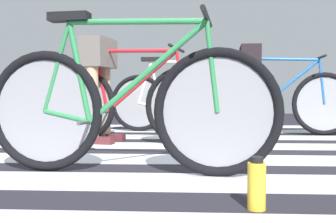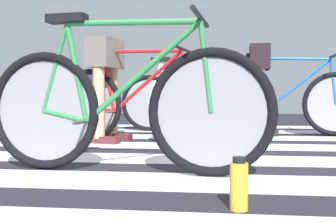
% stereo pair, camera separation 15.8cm
% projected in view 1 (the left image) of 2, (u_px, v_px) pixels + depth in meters
% --- Properties ---
extents(ground, '(18.00, 14.00, 0.02)m').
position_uv_depth(ground, '(193.00, 152.00, 3.29)').
color(ground, '#23212A').
extents(crosswalk_markings, '(5.38, 5.02, 0.00)m').
position_uv_depth(crosswalk_markings, '(195.00, 146.00, 3.58)').
color(crosswalk_markings, silver).
rests_on(crosswalk_markings, ground).
extents(bicycle_1_of_4, '(1.73, 0.52, 0.93)m').
position_uv_depth(bicycle_1_of_4, '(127.00, 107.00, 2.29)').
color(bicycle_1_of_4, black).
rests_on(bicycle_1_of_4, ground).
extents(bicycle_2_of_4, '(1.71, 0.57, 0.93)m').
position_uv_depth(bicycle_2_of_4, '(130.00, 103.00, 3.75)').
color(bicycle_2_of_4, black).
rests_on(bicycle_2_of_4, ground).
extents(cyclist_2_of_4, '(0.38, 0.45, 1.00)m').
position_uv_depth(cyclist_2_of_4, '(99.00, 75.00, 3.82)').
color(cyclist_2_of_4, tan).
rests_on(cyclist_2_of_4, ground).
extents(bicycle_3_of_4, '(1.74, 0.52, 0.93)m').
position_uv_depth(bicycle_3_of_4, '(278.00, 101.00, 4.58)').
color(bicycle_3_of_4, black).
rests_on(bicycle_3_of_4, ground).
extents(cyclist_3_of_4, '(0.33, 0.42, 1.03)m').
position_uv_depth(cyclist_3_of_4, '(250.00, 77.00, 4.61)').
color(cyclist_3_of_4, beige).
rests_on(cyclist_3_of_4, ground).
extents(bicycle_4_of_4, '(1.73, 0.52, 0.93)m').
position_uv_depth(bicycle_4_of_4, '(178.00, 101.00, 4.98)').
color(bicycle_4_of_4, black).
rests_on(bicycle_4_of_4, ground).
extents(water_bottle, '(0.07, 0.07, 0.21)m').
position_uv_depth(water_bottle, '(257.00, 185.00, 1.57)').
color(water_bottle, gold).
rests_on(water_bottle, ground).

